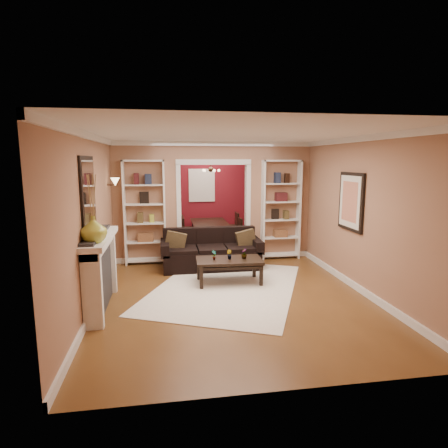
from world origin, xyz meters
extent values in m
plane|color=brown|center=(0.00, 0.00, 0.00)|extent=(8.00, 8.00, 0.00)
plane|color=white|center=(0.00, 0.00, 2.70)|extent=(8.00, 8.00, 0.00)
plane|color=#A27255|center=(0.00, 4.00, 1.35)|extent=(8.00, 0.00, 8.00)
plane|color=#A27255|center=(0.00, -4.00, 1.35)|extent=(8.00, 0.00, 8.00)
plane|color=#A27255|center=(-2.25, 0.00, 1.35)|extent=(0.00, 8.00, 8.00)
plane|color=#A27255|center=(2.25, 0.00, 1.35)|extent=(0.00, 8.00, 8.00)
cube|color=#A27255|center=(0.00, 1.20, 1.35)|extent=(4.50, 0.15, 2.70)
cube|color=maroon|center=(0.00, 3.97, 1.32)|extent=(4.44, 0.04, 2.64)
cube|color=#8CA5CC|center=(0.00, 3.93, 1.55)|extent=(0.78, 0.03, 0.98)
cube|color=white|center=(-0.05, -0.85, 0.01)|extent=(3.55, 4.04, 0.01)
cube|color=black|center=(-0.15, 0.45, 0.42)|extent=(2.13, 0.92, 0.83)
cube|color=#503E22|center=(-0.91, 0.43, 0.61)|extent=(0.42, 0.16, 0.41)
cube|color=#503E22|center=(0.60, 0.43, 0.61)|extent=(0.41, 0.16, 0.40)
cube|color=black|center=(0.05, -0.60, 0.23)|extent=(1.25, 0.71, 0.46)
imported|color=#336626|center=(-0.23, -0.60, 0.55)|extent=(0.11, 0.11, 0.18)
imported|color=#336626|center=(0.05, -0.60, 0.55)|extent=(0.12, 0.12, 0.17)
imported|color=#336626|center=(0.34, -0.60, 0.56)|extent=(0.11, 0.11, 0.19)
cube|color=white|center=(-1.55, 1.03, 1.15)|extent=(0.90, 0.30, 2.30)
cube|color=white|center=(1.55, 1.03, 1.15)|extent=(0.90, 0.30, 2.30)
cube|color=white|center=(-2.09, -1.50, 0.58)|extent=(0.32, 1.70, 1.16)
imported|color=#A8B239|center=(-2.09, -1.99, 1.35)|extent=(0.38, 0.38, 0.37)
cube|color=silver|center=(-2.23, -1.50, 1.80)|extent=(0.03, 0.95, 1.10)
cube|color=#FFE0A5|center=(-2.15, 0.55, 1.83)|extent=(0.18, 0.18, 0.22)
cube|color=black|center=(2.21, -1.00, 1.55)|extent=(0.04, 0.85, 1.05)
imported|color=black|center=(0.13, 2.75, 0.31)|extent=(1.74, 0.97, 0.61)
cube|color=black|center=(-0.42, 2.45, 0.42)|extent=(0.47, 0.47, 0.83)
cube|color=black|center=(0.68, 2.45, 0.39)|extent=(0.48, 0.48, 0.78)
cube|color=black|center=(-0.42, 3.05, 0.40)|extent=(0.48, 0.48, 0.80)
cube|color=black|center=(0.68, 3.05, 0.42)|extent=(0.49, 0.49, 0.85)
cube|color=#342218|center=(0.00, 2.70, 2.02)|extent=(0.50, 0.50, 0.30)
camera|label=1|loc=(-1.11, -7.28, 2.28)|focal=30.00mm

